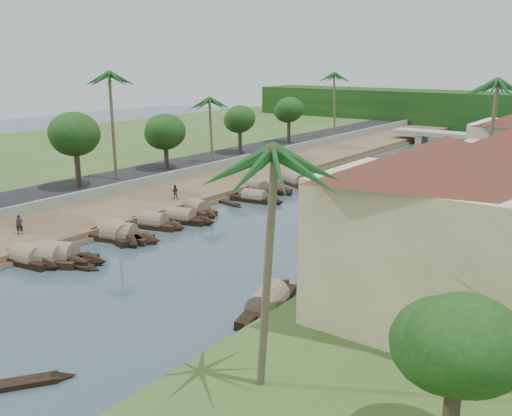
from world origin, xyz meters
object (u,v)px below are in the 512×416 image
Objects in this scene: sampan_1 at (27,259)px; person_near at (19,225)px; bridge at (472,138)px; building_near at (439,234)px.

person_near is (-4.86, 2.52, 1.24)m from sampan_1.
bridge is 80.03m from sampan_1.
person_near reaches higher than bridge.
bridge is 76.54m from building_near.
person_near is (-33.98, -2.86, -4.73)m from building_near.
building_near is 8.70× the size of person_near.
person_near is (-14.98, -76.86, -0.07)m from bridge.
sampan_1 is (-10.13, -79.37, -1.31)m from bridge.
building_near reaches higher than bridge.
building_near is at bearing 3.28° from sampan_1.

